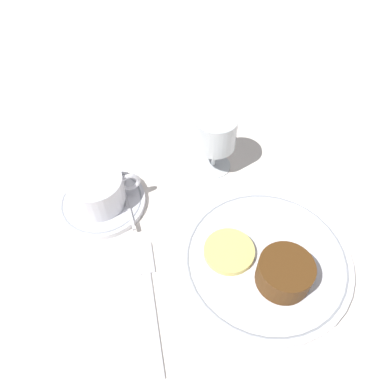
{
  "coord_description": "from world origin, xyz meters",
  "views": [
    {
      "loc": [
        -0.17,
        -0.24,
        0.49
      ],
      "look_at": [
        -0.07,
        0.1,
        0.04
      ],
      "focal_mm": 35.0,
      "sensor_mm": 36.0,
      "label": 1
    }
  ],
  "objects_px": {
    "fork": "(150,288)",
    "wine_glass": "(215,135)",
    "coffee_cup": "(97,190)",
    "dessert_cake": "(285,273)",
    "dinner_plate": "(267,260)"
  },
  "relations": [
    {
      "from": "coffee_cup",
      "to": "fork",
      "type": "relative_size",
      "value": 0.6
    },
    {
      "from": "wine_glass",
      "to": "dessert_cake",
      "type": "relative_size",
      "value": 1.45
    },
    {
      "from": "wine_glass",
      "to": "fork",
      "type": "bearing_deg",
      "value": -128.58
    },
    {
      "from": "dinner_plate",
      "to": "fork",
      "type": "relative_size",
      "value": 1.28
    },
    {
      "from": "coffee_cup",
      "to": "dessert_cake",
      "type": "bearing_deg",
      "value": -43.38
    },
    {
      "from": "wine_glass",
      "to": "fork",
      "type": "height_order",
      "value": "wine_glass"
    },
    {
      "from": "wine_glass",
      "to": "fork",
      "type": "xyz_separation_m",
      "value": [
        -0.16,
        -0.2,
        -0.07
      ]
    },
    {
      "from": "dinner_plate",
      "to": "dessert_cake",
      "type": "distance_m",
      "value": 0.05
    },
    {
      "from": "dinner_plate",
      "to": "dessert_cake",
      "type": "relative_size",
      "value": 3.3
    },
    {
      "from": "fork",
      "to": "wine_glass",
      "type": "bearing_deg",
      "value": 51.42
    },
    {
      "from": "coffee_cup",
      "to": "fork",
      "type": "distance_m",
      "value": 0.18
    },
    {
      "from": "dinner_plate",
      "to": "dessert_cake",
      "type": "bearing_deg",
      "value": -82.65
    },
    {
      "from": "coffee_cup",
      "to": "wine_glass",
      "type": "xyz_separation_m",
      "value": [
        0.2,
        0.03,
        0.04
      ]
    },
    {
      "from": "fork",
      "to": "dessert_cake",
      "type": "height_order",
      "value": "dessert_cake"
    },
    {
      "from": "wine_glass",
      "to": "dessert_cake",
      "type": "xyz_separation_m",
      "value": [
        0.02,
        -0.24,
        -0.04
      ]
    }
  ]
}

